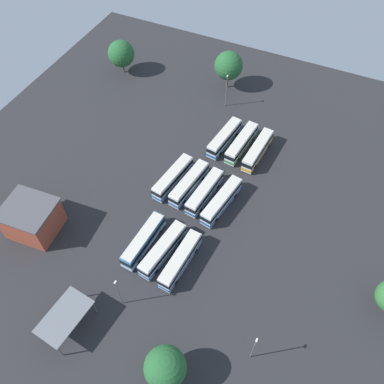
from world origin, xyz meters
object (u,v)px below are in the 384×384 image
bus_row2_slot0 (258,150)px  bus_row2_slot1 (241,143)px  bus_row0_slot0 (180,260)px  bus_row1_slot2 (189,184)px  bus_row1_slot0 (222,201)px  tree_west_edge (229,66)px  lamp_post_near_entrance (253,348)px  bus_row1_slot1 (205,192)px  depot_building (32,218)px  maintenance_shelter (64,317)px  bus_row2_slot2 (224,138)px  lamp_post_far_corner (226,90)px  bus_row0_slot1 (163,250)px  bus_row1_slot3 (173,177)px  lamp_post_by_building (119,292)px  tree_east_edge (165,367)px  bus_row0_slot2 (144,241)px  tree_south_edge (121,54)px

bus_row2_slot0 → bus_row2_slot1: bearing=82.3°
bus_row0_slot0 → bus_row1_slot2: same height
bus_row1_slot0 → tree_west_edge: tree_west_edge is taller
lamp_post_near_entrance → bus_row2_slot0: bearing=18.0°
bus_row1_slot0 → bus_row1_slot1: same height
bus_row0_slot0 → depot_building: size_ratio=1.19×
maintenance_shelter → bus_row2_slot2: bearing=-8.3°
bus_row1_slot1 → bus_row2_slot2: size_ratio=0.98×
depot_building → tree_west_edge: size_ratio=0.99×
bus_row2_slot2 → lamp_post_far_corner: 13.80m
bus_row0_slot1 → bus_row1_slot0: (14.97, -5.60, 0.00)m
bus_row1_slot0 → bus_row2_slot0: (16.45, -1.97, -0.00)m
bus_row2_slot2 → bus_row0_slot1: bearing=-178.8°
bus_row2_slot2 → lamp_post_far_corner: bearing=20.9°
bus_row0_slot0 → bus_row2_slot2: size_ratio=1.00×
maintenance_shelter → bus_row0_slot1: bearing=-23.5°
bus_row1_slot0 → lamp_post_far_corner: (29.47, 11.07, 3.06)m
bus_row0_slot1 → bus_row1_slot2: same height
bus_row1_slot3 → lamp_post_near_entrance: 38.47m
bus_row2_slot0 → depot_building: size_ratio=1.20×
bus_row1_slot2 → bus_row2_slot1: same height
lamp_post_by_building → maintenance_shelter: bearing=140.0°
bus_row0_slot1 → tree_east_edge: size_ratio=1.49×
bus_row0_slot1 → bus_row1_slot3: 17.46m
bus_row0_slot2 → bus_row2_slot0: bearing=-20.6°
depot_building → bus_row1_slot0: bearing=-56.8°
tree_west_edge → lamp_post_near_entrance: bearing=-155.0°
bus_row0_slot1 → lamp_post_by_building: (-11.49, 2.11, 2.74)m
bus_row2_slot2 → tree_west_edge: bearing=20.0°
tree_west_edge → bus_row0_slot1: bearing=-171.3°
bus_row0_slot2 → bus_row2_slot2: same height
maintenance_shelter → depot_building: bearing=52.3°
maintenance_shelter → lamp_post_near_entrance: (7.98, -29.25, 0.72)m
bus_row0_slot2 → lamp_post_by_building: (-11.67, -2.08, 2.74)m
bus_row1_slot1 → tree_east_edge: bearing=-165.6°
lamp_post_far_corner → lamp_post_near_entrance: size_ratio=1.07×
bus_row1_slot1 → lamp_post_far_corner: lamp_post_far_corner is taller
bus_row0_slot0 → lamp_post_far_corner: size_ratio=1.33×
bus_row1_slot3 → bus_row1_slot2: bearing=-91.3°
depot_building → lamp_post_by_building: 24.09m
bus_row1_slot2 → tree_west_edge: 36.07m
depot_building → lamp_post_far_corner: lamp_post_far_corner is taller
bus_row0_slot0 → bus_row1_slot0: 15.64m
bus_row0_slot0 → tree_east_edge: bearing=-160.5°
bus_row0_slot2 → bus_row2_slot2: bearing=-6.3°
lamp_post_far_corner → tree_west_edge: 7.72m
bus_row0_slot2 → tree_east_edge: (-18.99, -14.56, 3.08)m
bus_row0_slot1 → depot_building: depot_building is taller
bus_row2_slot0 → lamp_post_far_corner: (13.02, 13.04, 3.06)m
bus_row2_slot2 → tree_south_edge: tree_south_edge is taller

